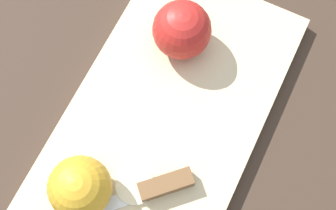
# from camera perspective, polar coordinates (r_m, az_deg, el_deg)

# --- Properties ---
(ground_plane) EXTENTS (4.00, 4.00, 0.00)m
(ground_plane) POSITION_cam_1_polar(r_m,az_deg,el_deg) (0.63, -0.00, -1.17)
(ground_plane) COLOR #38281E
(cutting_board) EXTENTS (0.44, 0.29, 0.02)m
(cutting_board) POSITION_cam_1_polar(r_m,az_deg,el_deg) (0.62, -0.00, -0.89)
(cutting_board) COLOR #D1B789
(cutting_board) RESTS_ON ground_plane
(apple_half_left) EXTENTS (0.08, 0.08, 0.08)m
(apple_half_left) POSITION_cam_1_polar(r_m,az_deg,el_deg) (0.61, 1.70, 9.17)
(apple_half_left) COLOR red
(apple_half_left) RESTS_ON cutting_board
(apple_half_right) EXTENTS (0.07, 0.07, 0.07)m
(apple_half_right) POSITION_cam_1_polar(r_m,az_deg,el_deg) (0.56, -10.65, -9.87)
(apple_half_right) COLOR gold
(apple_half_right) RESTS_ON cutting_board
(knife) EXTENTS (0.10, 0.13, 0.02)m
(knife) POSITION_cam_1_polar(r_m,az_deg,el_deg) (0.58, -1.06, -9.93)
(knife) COLOR silver
(knife) RESTS_ON cutting_board
(apple_slice) EXTENTS (0.05, 0.05, 0.01)m
(apple_slice) POSITION_cam_1_polar(r_m,az_deg,el_deg) (0.58, -4.05, -9.77)
(apple_slice) COLOR beige
(apple_slice) RESTS_ON cutting_board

